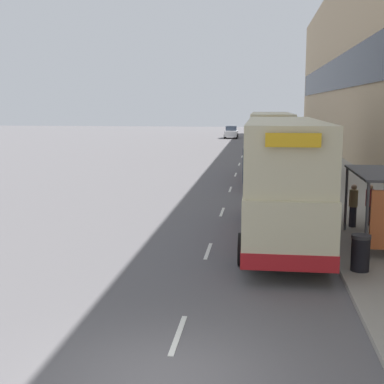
{
  "coord_description": "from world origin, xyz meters",
  "views": [
    {
      "loc": [
        1.64,
        -8.62,
        4.84
      ],
      "look_at": [
        -2.14,
        21.14,
        -0.08
      ],
      "focal_mm": 50.0,
      "sensor_mm": 36.0,
      "label": 1
    }
  ],
  "objects_px": {
    "double_decker_bus_ahead": "(271,145)",
    "car_0": "(231,132)",
    "pedestrian_1": "(353,205)",
    "litter_bin": "(360,253)",
    "pedestrian_3": "(370,204)",
    "double_decker_bus_near": "(283,177)"
  },
  "relations": [
    {
      "from": "double_decker_bus_near",
      "to": "pedestrian_1",
      "type": "bearing_deg",
      "value": 33.59
    },
    {
      "from": "double_decker_bus_near",
      "to": "double_decker_bus_ahead",
      "type": "height_order",
      "value": "same"
    },
    {
      "from": "litter_bin",
      "to": "car_0",
      "type": "bearing_deg",
      "value": 96.43
    },
    {
      "from": "pedestrian_1",
      "to": "litter_bin",
      "type": "distance_m",
      "value": 5.78
    },
    {
      "from": "pedestrian_1",
      "to": "pedestrian_3",
      "type": "distance_m",
      "value": 0.79
    },
    {
      "from": "car_0",
      "to": "litter_bin",
      "type": "height_order",
      "value": "car_0"
    },
    {
      "from": "double_decker_bus_near",
      "to": "pedestrian_3",
      "type": "relative_size",
      "value": 6.61
    },
    {
      "from": "double_decker_bus_near",
      "to": "double_decker_bus_ahead",
      "type": "relative_size",
      "value": 0.93
    },
    {
      "from": "double_decker_bus_ahead",
      "to": "pedestrian_3",
      "type": "bearing_deg",
      "value": -75.03
    },
    {
      "from": "double_decker_bus_near",
      "to": "pedestrian_1",
      "type": "xyz_separation_m",
      "value": [
        2.8,
        1.86,
        -1.29
      ]
    },
    {
      "from": "double_decker_bus_ahead",
      "to": "pedestrian_3",
      "type": "relative_size",
      "value": 7.08
    },
    {
      "from": "litter_bin",
      "to": "pedestrian_1",
      "type": "bearing_deg",
      "value": 82.75
    },
    {
      "from": "double_decker_bus_near",
      "to": "double_decker_bus_ahead",
      "type": "bearing_deg",
      "value": 90.49
    },
    {
      "from": "double_decker_bus_ahead",
      "to": "car_0",
      "type": "distance_m",
      "value": 43.31
    },
    {
      "from": "double_decker_bus_ahead",
      "to": "litter_bin",
      "type": "distance_m",
      "value": 19.87
    },
    {
      "from": "double_decker_bus_ahead",
      "to": "pedestrian_3",
      "type": "height_order",
      "value": "double_decker_bus_ahead"
    },
    {
      "from": "double_decker_bus_near",
      "to": "litter_bin",
      "type": "bearing_deg",
      "value": -61.76
    },
    {
      "from": "pedestrian_1",
      "to": "litter_bin",
      "type": "xyz_separation_m",
      "value": [
        -0.73,
        -5.72,
        -0.32
      ]
    },
    {
      "from": "car_0",
      "to": "pedestrian_1",
      "type": "xyz_separation_m",
      "value": [
        7.8,
        -56.97,
        0.12
      ]
    },
    {
      "from": "car_0",
      "to": "litter_bin",
      "type": "relative_size",
      "value": 3.62
    },
    {
      "from": "double_decker_bus_near",
      "to": "litter_bin",
      "type": "relative_size",
      "value": 10.2
    },
    {
      "from": "double_decker_bus_near",
      "to": "pedestrian_1",
      "type": "height_order",
      "value": "double_decker_bus_near"
    }
  ]
}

